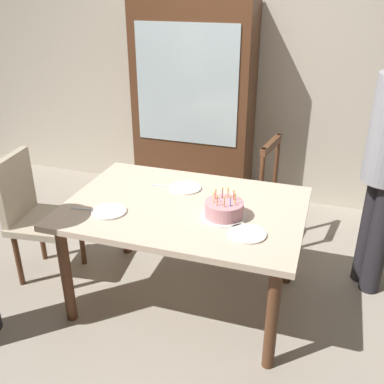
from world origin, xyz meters
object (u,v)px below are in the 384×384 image
object	(u,v)px
birthday_cake	(224,210)
plate_far_side	(185,188)
dining_table	(185,217)
chair_spindle_back	(247,195)
plate_near_guest	(247,234)
plate_near_celebrant	(109,211)
chair_upholstered	(33,211)
china_cabinet	(194,107)

from	to	relation	value
birthday_cake	plate_far_side	world-z (taller)	birthday_cake
dining_table	chair_spindle_back	bearing A→B (deg)	73.59
dining_table	plate_far_side	bearing A→B (deg)	107.76
dining_table	birthday_cake	world-z (taller)	birthday_cake
plate_near_guest	plate_near_celebrant	bearing A→B (deg)	180.00
birthday_cake	chair_spindle_back	distance (m)	0.97
plate_near_guest	chair_upholstered	size ratio (longest dim) A/B	0.23
plate_far_side	chair_spindle_back	world-z (taller)	chair_spindle_back
chair_upholstered	chair_spindle_back	bearing A→B (deg)	32.31
chair_upholstered	china_cabinet	distance (m)	1.80
plate_near_celebrant	china_cabinet	world-z (taller)	china_cabinet
dining_table	plate_near_guest	distance (m)	0.52
dining_table	plate_near_celebrant	xyz separation A→B (m)	(-0.41, -0.24, 0.09)
plate_near_celebrant	plate_far_side	xyz separation A→B (m)	(0.34, 0.47, 0.00)
dining_table	birthday_cake	size ratio (longest dim) A/B	5.38
plate_near_celebrant	plate_near_guest	xyz separation A→B (m)	(0.87, 0.00, 0.00)
china_cabinet	birthday_cake	bearing A→B (deg)	-66.37
plate_far_side	chair_upholstered	world-z (taller)	chair_upholstered
plate_near_celebrant	dining_table	bearing A→B (deg)	29.59
plate_far_side	dining_table	bearing A→B (deg)	-72.24
chair_spindle_back	chair_upholstered	world-z (taller)	same
plate_near_celebrant	china_cabinet	size ratio (longest dim) A/B	0.12
chair_spindle_back	chair_upholstered	size ratio (longest dim) A/B	1.00
birthday_cake	chair_upholstered	xyz separation A→B (m)	(-1.42, 0.04, -0.26)
plate_far_side	chair_spindle_back	size ratio (longest dim) A/B	0.23
plate_far_side	chair_upholstered	distance (m)	1.12
birthday_cake	plate_near_celebrant	world-z (taller)	birthday_cake
plate_near_celebrant	china_cabinet	xyz separation A→B (m)	(-0.02, 1.79, 0.20)
plate_near_celebrant	plate_far_side	bearing A→B (deg)	54.23
plate_far_side	china_cabinet	bearing A→B (deg)	105.35
plate_far_side	plate_near_guest	bearing A→B (deg)	-41.74
plate_far_side	chair_spindle_back	xyz separation A→B (m)	(0.32, 0.60, -0.29)
plate_near_guest	chair_spindle_back	bearing A→B (deg)	100.82
dining_table	china_cabinet	size ratio (longest dim) A/B	0.79
dining_table	chair_spindle_back	distance (m)	0.89
dining_table	plate_near_guest	xyz separation A→B (m)	(0.45, -0.24, 0.09)
chair_upholstered	china_cabinet	bearing A→B (deg)	66.26
plate_far_side	chair_upholstered	size ratio (longest dim) A/B	0.23
plate_near_celebrant	chair_upholstered	world-z (taller)	chair_upholstered
plate_near_celebrant	plate_near_guest	world-z (taller)	same
birthday_cake	plate_far_side	size ratio (longest dim) A/B	1.27
plate_near_guest	plate_far_side	bearing A→B (deg)	138.26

